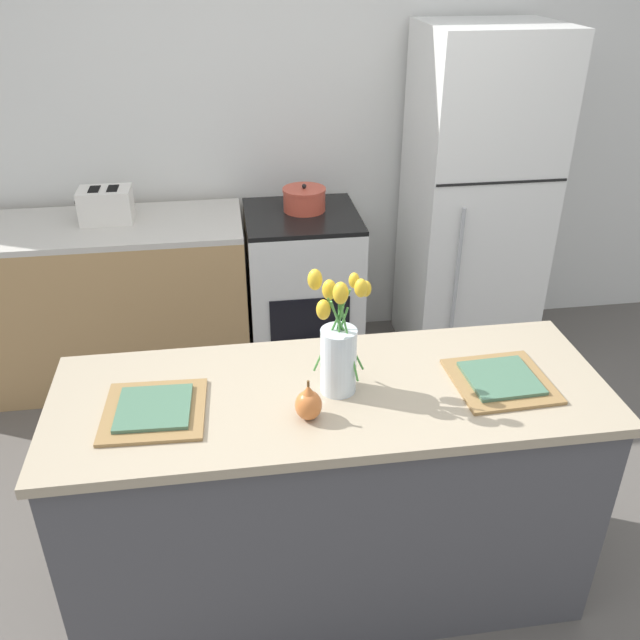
{
  "coord_description": "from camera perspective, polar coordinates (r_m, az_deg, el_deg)",
  "views": [
    {
      "loc": [
        -0.29,
        -1.77,
        2.16
      ],
      "look_at": [
        0.0,
        0.25,
        1.01
      ],
      "focal_mm": 38.0,
      "sensor_mm": 36.0,
      "label": 1
    }
  ],
  "objects": [
    {
      "name": "ground_plane",
      "position": [
        2.8,
        0.79,
        -20.98
      ],
      "size": [
        10.0,
        10.0,
        0.0
      ],
      "primitive_type": "plane",
      "color": "#59544F"
    },
    {
      "name": "back_wall",
      "position": [
        3.86,
        -3.93,
        17.21
      ],
      "size": [
        5.2,
        0.08,
        2.7
      ],
      "color": "silver",
      "rests_on": "ground_plane"
    },
    {
      "name": "kitchen_island",
      "position": [
        2.48,
        0.86,
        -14.35
      ],
      "size": [
        1.8,
        0.66,
        0.89
      ],
      "color": "#4C4C51",
      "rests_on": "ground_plane"
    },
    {
      "name": "back_counter",
      "position": [
        3.85,
        -18.85,
        1.3
      ],
      "size": [
        1.68,
        0.6,
        0.9
      ],
      "color": "tan",
      "rests_on": "ground_plane"
    },
    {
      "name": "stove_range",
      "position": [
        3.79,
        -1.45,
        2.56
      ],
      "size": [
        0.6,
        0.61,
        0.9
      ],
      "color": "silver",
      "rests_on": "ground_plane"
    },
    {
      "name": "refrigerator",
      "position": [
        3.83,
        12.89,
        9.57
      ],
      "size": [
        0.68,
        0.67,
        1.82
      ],
      "color": "white",
      "rests_on": "ground_plane"
    },
    {
      "name": "flower_vase",
      "position": [
        2.11,
        1.53,
        -2.26
      ],
      "size": [
        0.19,
        0.14,
        0.42
      ],
      "color": "silver",
      "rests_on": "kitchen_island"
    },
    {
      "name": "pear_figurine",
      "position": [
        2.04,
        -0.98,
        -7.04
      ],
      "size": [
        0.08,
        0.08,
        0.13
      ],
      "color": "#C66B33",
      "rests_on": "kitchen_island"
    },
    {
      "name": "plate_setting_left",
      "position": [
        2.15,
        -13.79,
        -7.35
      ],
      "size": [
        0.32,
        0.32,
        0.02
      ],
      "color": "olive",
      "rests_on": "kitchen_island"
    },
    {
      "name": "plate_setting_right",
      "position": [
        2.3,
        14.98,
        -4.9
      ],
      "size": [
        0.32,
        0.32,
        0.02
      ],
      "color": "olive",
      "rests_on": "kitchen_island"
    },
    {
      "name": "toaster",
      "position": [
        3.66,
        -17.58,
        9.22
      ],
      "size": [
        0.28,
        0.18,
        0.17
      ],
      "color": "silver",
      "rests_on": "back_counter"
    },
    {
      "name": "cooking_pot",
      "position": [
        3.65,
        -1.34,
        10.13
      ],
      "size": [
        0.23,
        0.23,
        0.15
      ],
      "color": "#CC4C38",
      "rests_on": "stove_range"
    }
  ]
}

